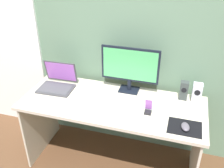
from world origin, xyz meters
The scene contains 12 objects.
ground_plane centered at (0.00, 0.00, 0.00)m, with size 8.00×8.00×0.00m, color brown.
wall_back centered at (0.00, 0.40, 1.25)m, with size 6.00×0.04×2.50m, color slate.
door_left centered at (-1.29, 0.37, 1.01)m, with size 0.82×0.02×2.02m, color white.
desk centered at (0.00, 0.00, 0.58)m, with size 1.58×0.64×0.71m.
monitor centered at (0.09, 0.23, 0.95)m, with size 0.52×0.14×0.42m.
speaker_right centered at (0.69, 0.23, 0.80)m, with size 0.08×0.08×0.17m.
speaker_near_monitor centered at (0.58, 0.23, 0.80)m, with size 0.07×0.07×0.17m.
laptop centered at (-0.57, 0.09, 0.76)m, with size 0.33×0.28×0.23m.
keyboard_external centered at (0.04, -0.19, 0.72)m, with size 0.38×0.11×0.01m, color white.
mousepad centered at (0.62, -0.17, 0.72)m, with size 0.25×0.20×0.00m, color black.
mouse centered at (0.62, -0.19, 0.74)m, with size 0.06×0.10×0.04m, color #58525C.
phone_in_dock centered at (0.32, -0.07, 0.76)m, with size 0.06×0.06×0.14m.
Camera 1 is at (0.53, -1.76, 1.95)m, focal length 41.03 mm.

